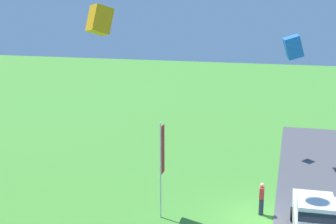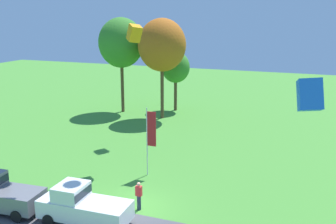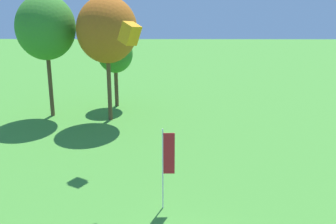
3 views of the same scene
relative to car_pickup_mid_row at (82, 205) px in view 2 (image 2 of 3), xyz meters
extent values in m
plane|color=#478E33|center=(1.86, 2.63, -1.11)|extent=(120.00, 120.00, 0.00)
cube|color=slate|center=(-5.14, -0.44, -0.21)|extent=(5.12, 2.25, 1.00)
cylinder|color=black|center=(-3.38, -1.22, -0.71)|extent=(0.70, 0.29, 0.68)
cylinder|color=black|center=(-3.51, 0.58, -0.71)|extent=(0.70, 0.29, 0.68)
cube|color=white|center=(0.20, 0.01, -0.21)|extent=(5.06, 2.07, 1.00)
cube|color=white|center=(-0.60, -0.02, 0.69)|extent=(1.56, 1.81, 0.80)
cube|color=#19232D|center=(-0.60, -0.02, 0.69)|extent=(1.59, 1.78, 0.44)
cylinder|color=black|center=(-1.47, -0.95, -0.71)|extent=(0.69, 0.26, 0.68)
cylinder|color=black|center=(-1.53, 0.85, -0.71)|extent=(0.69, 0.26, 0.68)
cylinder|color=black|center=(1.87, 0.97, -0.71)|extent=(0.69, 0.26, 0.68)
cylinder|color=#2D334C|center=(2.21, 2.53, -0.67)|extent=(0.24, 0.24, 0.88)
cube|color=red|center=(2.21, 2.53, 0.07)|extent=(0.36, 0.22, 0.60)
sphere|color=tan|center=(2.21, 2.53, 0.49)|extent=(0.22, 0.22, 0.22)
cylinder|color=brown|center=(-9.62, 23.50, 1.73)|extent=(0.36, 0.36, 5.67)
ellipsoid|color=#387F28|center=(-9.62, 23.50, 6.87)|extent=(5.11, 5.11, 5.62)
cylinder|color=brown|center=(-4.25, 22.42, 1.72)|extent=(0.36, 0.36, 5.65)
ellipsoid|color=#B25B19|center=(-4.25, 22.42, 6.83)|extent=(5.08, 5.08, 5.59)
cylinder|color=brown|center=(-4.10, 26.30, 0.72)|extent=(0.36, 0.36, 3.64)
ellipsoid|color=#387F28|center=(-4.10, 26.30, 4.01)|extent=(3.28, 3.28, 3.61)
cylinder|color=silver|center=(0.62, 7.36, 1.35)|extent=(0.08, 0.08, 4.91)
cube|color=red|center=(0.97, 7.36, 2.33)|extent=(0.64, 0.04, 2.45)
cube|color=blue|center=(11.04, 1.46, 6.58)|extent=(1.28, 1.47, 1.66)
cube|color=orange|center=(-1.22, 9.52, 8.66)|extent=(1.43, 1.26, 1.42)
camera|label=1|loc=(-20.12, 1.41, 9.45)|focal=50.00mm
camera|label=2|loc=(11.24, -16.38, 9.99)|focal=42.00mm
camera|label=3|loc=(1.05, -16.47, 12.97)|focal=50.00mm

